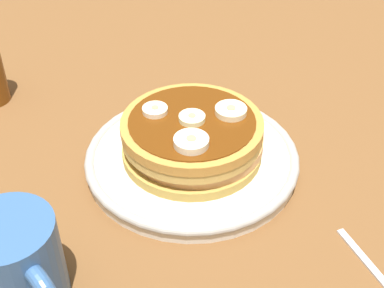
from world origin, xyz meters
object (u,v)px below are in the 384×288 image
Objects in this scene: banana_slice_2 at (155,110)px; pancake_stack at (190,136)px; banana_slice_0 at (194,116)px; coffee_mug at (17,264)px; banana_slice_3 at (231,111)px; banana_slice_1 at (191,142)px; plate at (192,158)px.

pancake_stack is at bearing 29.07° from banana_slice_2.
coffee_mug reaches higher than banana_slice_0.
banana_slice_0 and banana_slice_2 have the same top height.
pancake_stack is 4.63× the size of banana_slice_3.
banana_slice_1 is at bearing -7.96° from banana_slice_2.
banana_slice_1 is at bearing -80.09° from banana_slice_3.
banana_slice_3 is at bearing 99.91° from banana_slice_1.
banana_slice_2 reaches higher than plate.
pancake_stack is 4.73cm from banana_slice_2.
coffee_mug is at bearing -70.73° from banana_slice_2.
banana_slice_2 is at bearing -147.32° from banana_slice_0.
pancake_stack is (-0.32, -0.01, 2.89)cm from plate.
coffee_mug reaches higher than pancake_stack.
pancake_stack is at bearing -178.29° from plate.
banana_slice_1 reaches higher than banana_slice_0.
banana_slice_3 is at bearing 64.61° from plate.
banana_slice_2 is at bearing 172.04° from banana_slice_1.
banana_slice_1 is at bearing -45.30° from banana_slice_0.
coffee_mug is (3.72, -22.56, 0.47)cm from pancake_stack.
banana_slice_3 is at bearing 93.27° from coffee_mug.
banana_slice_0 is 0.25× the size of coffee_mug.
banana_slice_0 is 4.63cm from banana_slice_1.
plate is at bearing -65.24° from banana_slice_0.
banana_slice_3 is at bearing 60.12° from banana_slice_0.
banana_slice_0 is 1.02× the size of banana_slice_2.
banana_slice_3 is (-1.20, 6.87, -0.05)cm from banana_slice_1.
pancake_stack is 5.24cm from banana_slice_3.
banana_slice_1 is (3.26, -3.29, 0.11)cm from banana_slice_0.
pancake_stack is at bearing -119.03° from banana_slice_3.
coffee_mug is (3.58, -22.95, -2.08)cm from banana_slice_0.
banana_slice_2 is at bearing -133.91° from banana_slice_3.
plate is 2.91cm from pancake_stack.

